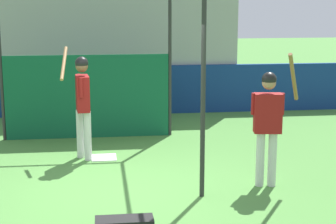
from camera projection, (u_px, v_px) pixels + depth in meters
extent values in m
plane|color=#477F38|center=(116.00, 193.00, 8.40)|extent=(60.00, 60.00, 0.00)
cube|color=navy|center=(108.00, 91.00, 13.78)|extent=(24.00, 0.12, 1.20)
cube|color=#9E9E99|center=(106.00, 42.00, 15.58)|extent=(6.50, 4.00, 3.25)
cube|color=#195B33|center=(6.00, 64.00, 13.80)|extent=(0.45, 0.40, 0.10)
cube|color=#195B33|center=(7.00, 53.00, 13.93)|extent=(0.45, 0.06, 0.40)
cube|color=#195B33|center=(29.00, 63.00, 13.87)|extent=(0.45, 0.40, 0.10)
cube|color=#195B33|center=(29.00, 53.00, 13.99)|extent=(0.45, 0.06, 0.40)
cube|color=#195B33|center=(51.00, 63.00, 13.93)|extent=(0.45, 0.40, 0.10)
cube|color=#195B33|center=(52.00, 53.00, 14.06)|extent=(0.45, 0.06, 0.40)
cube|color=#195B33|center=(74.00, 63.00, 14.00)|extent=(0.45, 0.40, 0.10)
cube|color=#195B33|center=(74.00, 53.00, 14.13)|extent=(0.45, 0.06, 0.40)
cube|color=#195B33|center=(96.00, 62.00, 14.07)|extent=(0.45, 0.40, 0.10)
cube|color=#195B33|center=(96.00, 52.00, 14.19)|extent=(0.45, 0.06, 0.40)
cube|color=#195B33|center=(118.00, 62.00, 14.13)|extent=(0.45, 0.40, 0.10)
cube|color=#195B33|center=(118.00, 52.00, 14.26)|extent=(0.45, 0.06, 0.40)
cube|color=#195B33|center=(140.00, 62.00, 14.20)|extent=(0.45, 0.40, 0.10)
cube|color=#195B33|center=(139.00, 52.00, 14.33)|extent=(0.45, 0.06, 0.40)
cube|color=#195B33|center=(161.00, 61.00, 14.26)|extent=(0.45, 0.40, 0.10)
cube|color=#195B33|center=(160.00, 52.00, 14.39)|extent=(0.45, 0.06, 0.40)
cube|color=#195B33|center=(183.00, 61.00, 14.33)|extent=(0.45, 0.40, 0.10)
cube|color=#195B33|center=(182.00, 51.00, 14.46)|extent=(0.45, 0.06, 0.40)
cube|color=#195B33|center=(204.00, 61.00, 14.40)|extent=(0.45, 0.40, 0.10)
cube|color=#195B33|center=(203.00, 51.00, 14.52)|extent=(0.45, 0.06, 0.40)
cube|color=#195B33|center=(10.00, 45.00, 14.50)|extent=(0.45, 0.40, 0.10)
cube|color=#195B33|center=(11.00, 35.00, 14.62)|extent=(0.45, 0.06, 0.40)
cube|color=#195B33|center=(32.00, 44.00, 14.56)|extent=(0.45, 0.40, 0.10)
cube|color=#195B33|center=(32.00, 35.00, 14.69)|extent=(0.45, 0.06, 0.40)
cube|color=#195B33|center=(53.00, 44.00, 14.63)|extent=(0.45, 0.40, 0.10)
cube|color=#195B33|center=(53.00, 35.00, 14.76)|extent=(0.45, 0.06, 0.40)
cube|color=#195B33|center=(75.00, 44.00, 14.69)|extent=(0.45, 0.40, 0.10)
cube|color=#195B33|center=(75.00, 35.00, 14.82)|extent=(0.45, 0.06, 0.40)
cube|color=#195B33|center=(96.00, 44.00, 14.76)|extent=(0.45, 0.40, 0.10)
cube|color=#195B33|center=(95.00, 34.00, 14.89)|extent=(0.45, 0.06, 0.40)
cube|color=#195B33|center=(117.00, 43.00, 14.83)|extent=(0.45, 0.40, 0.10)
cube|color=#195B33|center=(116.00, 34.00, 14.96)|extent=(0.45, 0.06, 0.40)
cube|color=#195B33|center=(137.00, 43.00, 14.89)|extent=(0.45, 0.40, 0.10)
cube|color=#195B33|center=(137.00, 34.00, 15.02)|extent=(0.45, 0.06, 0.40)
cube|color=#195B33|center=(158.00, 43.00, 14.96)|extent=(0.45, 0.40, 0.10)
cube|color=#195B33|center=(157.00, 34.00, 15.09)|extent=(0.45, 0.06, 0.40)
cube|color=#195B33|center=(178.00, 43.00, 15.03)|extent=(0.45, 0.40, 0.10)
cube|color=#195B33|center=(177.00, 34.00, 15.15)|extent=(0.45, 0.06, 0.40)
cube|color=#195B33|center=(199.00, 43.00, 15.09)|extent=(0.45, 0.40, 0.10)
cube|color=#195B33|center=(197.00, 34.00, 15.22)|extent=(0.45, 0.06, 0.40)
cube|color=#195B33|center=(14.00, 27.00, 15.19)|extent=(0.45, 0.40, 0.10)
cube|color=#195B33|center=(14.00, 18.00, 15.32)|extent=(0.45, 0.06, 0.40)
cube|color=#195B33|center=(34.00, 27.00, 15.26)|extent=(0.45, 0.40, 0.10)
cube|color=#195B33|center=(35.00, 18.00, 15.39)|extent=(0.45, 0.06, 0.40)
cube|color=#195B33|center=(55.00, 27.00, 15.32)|extent=(0.45, 0.40, 0.10)
cube|color=#195B33|center=(55.00, 18.00, 15.45)|extent=(0.45, 0.06, 0.40)
cube|color=#195B33|center=(75.00, 27.00, 15.39)|extent=(0.45, 0.40, 0.10)
cube|color=#195B33|center=(75.00, 18.00, 15.52)|extent=(0.45, 0.06, 0.40)
cube|color=#195B33|center=(95.00, 27.00, 15.46)|extent=(0.45, 0.40, 0.10)
cube|color=#195B33|center=(95.00, 18.00, 15.59)|extent=(0.45, 0.06, 0.40)
cube|color=#195B33|center=(115.00, 27.00, 15.52)|extent=(0.45, 0.40, 0.10)
cube|color=#195B33|center=(115.00, 18.00, 15.65)|extent=(0.45, 0.06, 0.40)
cube|color=#195B33|center=(135.00, 26.00, 15.59)|extent=(0.45, 0.40, 0.10)
cube|color=#195B33|center=(135.00, 18.00, 15.72)|extent=(0.45, 0.06, 0.40)
cube|color=#195B33|center=(155.00, 26.00, 15.66)|extent=(0.45, 0.40, 0.10)
cube|color=#195B33|center=(154.00, 18.00, 15.78)|extent=(0.45, 0.06, 0.40)
cube|color=#195B33|center=(174.00, 26.00, 15.72)|extent=(0.45, 0.40, 0.10)
cube|color=#195B33|center=(174.00, 18.00, 15.85)|extent=(0.45, 0.06, 0.40)
cube|color=#195B33|center=(194.00, 26.00, 15.79)|extent=(0.45, 0.40, 0.10)
cube|color=#195B33|center=(193.00, 18.00, 15.92)|extent=(0.45, 0.06, 0.40)
cube|color=#195B33|center=(17.00, 11.00, 15.89)|extent=(0.45, 0.40, 0.10)
cube|color=#195B33|center=(17.00, 3.00, 16.02)|extent=(0.45, 0.06, 0.40)
cube|color=#195B33|center=(37.00, 11.00, 15.95)|extent=(0.45, 0.40, 0.10)
cube|color=#195B33|center=(37.00, 3.00, 16.08)|extent=(0.45, 0.06, 0.40)
cube|color=#195B33|center=(56.00, 11.00, 16.02)|extent=(0.45, 0.40, 0.10)
cube|color=#195B33|center=(56.00, 3.00, 16.15)|extent=(0.45, 0.06, 0.40)
cube|color=#195B33|center=(76.00, 11.00, 16.09)|extent=(0.45, 0.40, 0.10)
cube|color=#195B33|center=(76.00, 3.00, 16.21)|extent=(0.45, 0.06, 0.40)
cube|color=#195B33|center=(95.00, 11.00, 16.15)|extent=(0.45, 0.40, 0.10)
cube|color=#195B33|center=(95.00, 3.00, 16.28)|extent=(0.45, 0.06, 0.40)
cube|color=#195B33|center=(114.00, 11.00, 16.22)|extent=(0.45, 0.40, 0.10)
cube|color=#195B33|center=(114.00, 3.00, 16.35)|extent=(0.45, 0.06, 0.40)
cube|color=#195B33|center=(133.00, 11.00, 16.29)|extent=(0.45, 0.40, 0.10)
cube|color=#195B33|center=(133.00, 3.00, 16.41)|extent=(0.45, 0.06, 0.40)
cube|color=#195B33|center=(152.00, 11.00, 16.35)|extent=(0.45, 0.40, 0.10)
cube|color=#195B33|center=(151.00, 3.00, 16.48)|extent=(0.45, 0.06, 0.40)
cube|color=#195B33|center=(171.00, 11.00, 16.42)|extent=(0.45, 0.40, 0.10)
cube|color=#195B33|center=(170.00, 3.00, 16.55)|extent=(0.45, 0.06, 0.40)
cube|color=#195B33|center=(189.00, 11.00, 16.48)|extent=(0.45, 0.40, 0.10)
cube|color=#195B33|center=(188.00, 3.00, 16.61)|extent=(0.45, 0.06, 0.40)
cylinder|color=#282828|center=(203.00, 89.00, 7.93)|extent=(0.07, 0.07, 3.18)
cylinder|color=#282828|center=(0.00, 62.00, 11.15)|extent=(0.07, 0.07, 3.18)
cylinder|color=#282828|center=(170.00, 60.00, 11.56)|extent=(0.07, 0.07, 3.18)
cube|color=#0F5133|center=(88.00, 97.00, 11.48)|extent=(3.33, 0.03, 1.72)
cube|color=white|center=(104.00, 157.00, 10.19)|extent=(0.44, 0.44, 0.02)
cylinder|color=silver|center=(88.00, 136.00, 9.97)|extent=(0.14, 0.14, 0.89)
cylinder|color=silver|center=(80.00, 134.00, 10.14)|extent=(0.14, 0.14, 0.89)
cube|color=maroon|center=(83.00, 93.00, 9.90)|extent=(0.26, 0.48, 0.63)
sphere|color=brown|center=(82.00, 66.00, 9.80)|extent=(0.22, 0.22, 0.22)
sphere|color=black|center=(82.00, 63.00, 9.79)|extent=(0.23, 0.23, 0.23)
cylinder|color=maroon|center=(81.00, 88.00, 9.63)|extent=(0.08, 0.08, 0.35)
cylinder|color=maroon|center=(79.00, 83.00, 10.10)|extent=(0.08, 0.08, 0.35)
cylinder|color=#AD7F4C|center=(64.00, 63.00, 9.99)|extent=(0.12, 0.74, 0.54)
sphere|color=#AD7F4C|center=(84.00, 77.00, 10.06)|extent=(0.08, 0.08, 0.08)
cylinder|color=silver|center=(260.00, 159.00, 8.62)|extent=(0.15, 0.15, 0.85)
cylinder|color=silver|center=(272.00, 159.00, 8.61)|extent=(0.15, 0.15, 0.85)
cube|color=maroon|center=(268.00, 113.00, 8.47)|extent=(0.44, 0.28, 0.60)
sphere|color=#A37556|center=(269.00, 83.00, 8.37)|extent=(0.21, 0.21, 0.21)
sphere|color=black|center=(269.00, 79.00, 8.36)|extent=(0.22, 0.22, 0.22)
cylinder|color=maroon|center=(253.00, 104.00, 8.48)|extent=(0.08, 0.08, 0.33)
cylinder|color=maroon|center=(282.00, 104.00, 8.48)|extent=(0.08, 0.08, 0.33)
cylinder|color=brown|center=(293.00, 77.00, 8.34)|extent=(0.36, 0.51, 0.77)
sphere|color=brown|center=(275.00, 100.00, 8.53)|extent=(0.08, 0.08, 0.08)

